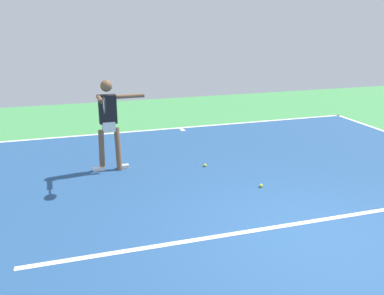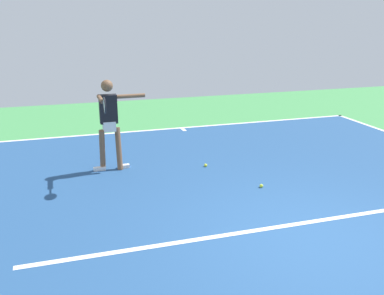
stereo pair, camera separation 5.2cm
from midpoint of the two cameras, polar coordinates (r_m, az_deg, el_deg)
The scene contains 8 objects.
ground_plane at distance 6.43m, azimuth 14.96°, elevation -11.43°, with size 21.99×21.99×0.00m, color #428E4C.
court_surface at distance 6.43m, azimuth 14.96°, elevation -11.42°, with size 10.45×13.13×0.00m, color navy.
court_line_baseline_near at distance 12.04m, azimuth -1.70°, elevation 2.62°, with size 10.45×0.10×0.01m, color white.
court_line_service at distance 6.74m, azimuth 13.05°, elevation -9.86°, with size 7.84×0.10×0.01m, color white.
court_line_centre_mark at distance 11.85m, azimuth -1.43°, elevation 2.39°, with size 0.10×0.30×0.01m, color white.
tennis_player at distance 8.62m, azimuth -11.14°, elevation 3.76°, with size 1.10×1.21×1.84m.
tennis_ball_by_baseline at distance 8.94m, azimuth 1.57°, elevation -2.35°, with size 0.07×0.07×0.07m, color yellow.
tennis_ball_near_player at distance 7.98m, azimuth 8.93°, elevation -5.01°, with size 0.07×0.07×0.07m, color #CCE033.
Camera 1 is at (3.23, 4.68, 3.01)m, focal length 40.30 mm.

